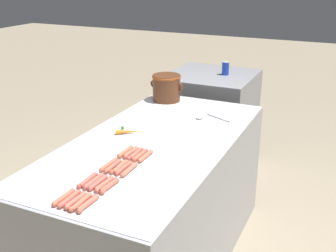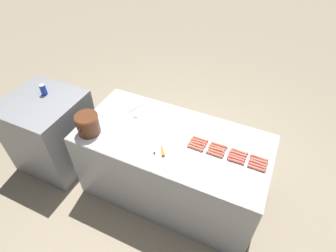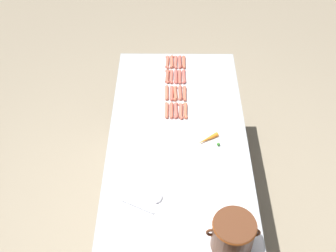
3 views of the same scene
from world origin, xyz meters
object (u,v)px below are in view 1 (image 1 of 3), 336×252
object	(u,v)px
hot_dog_11	(136,154)
bean_pot	(166,86)
hot_dog_2	(108,165)
hot_dog_16	(88,203)
hot_dog_6	(113,166)
hot_dog_10	(119,167)
hot_dog_3	(125,152)
hot_dog_19	(146,156)
hot_dog_17	(109,186)
back_cabinet	(210,122)
hot_dog_13	(104,184)
hot_dog_1	(88,180)
soda_can	(225,68)
serving_spoon	(206,118)
hot_dog_4	(69,199)
hot_dog_8	(76,200)
hot_dog_14	(124,168)
hot_dog_0	(64,197)
hot_dog_12	(81,202)
carrot	(128,131)
hot_dog_7	(131,152)
hot_dog_18	(129,170)
hot_dog_9	(98,183)
hot_dog_15	(140,155)
hot_dog_5	(93,181)

from	to	relation	value
hot_dog_11	bean_pot	xyz separation A→B (m)	(-0.29, 1.05, 0.11)
hot_dog_2	hot_dog_16	size ratio (longest dim) A/B	1.00
hot_dog_6	hot_dog_10	bearing A→B (deg)	8.53
hot_dog_3	hot_dog_19	world-z (taller)	same
hot_dog_3	hot_dog_17	distance (m)	0.41
back_cabinet	hot_dog_13	distance (m)	2.26
hot_dog_1	soda_can	bearing A→B (deg)	89.60
hot_dog_19	serving_spoon	world-z (taller)	hot_dog_19
back_cabinet	hot_dog_19	world-z (taller)	back_cabinet
hot_dog_4	hot_dog_8	bearing A→B (deg)	2.89
hot_dog_8	hot_dog_14	bearing A→B (deg)	85.30
hot_dog_0	hot_dog_4	size ratio (longest dim) A/B	1.00
hot_dog_12	carrot	bearing A→B (deg)	105.87
hot_dog_7	hot_dog_17	xyz separation A→B (m)	(0.10, -0.39, 0.00)
hot_dog_1	hot_dog_10	distance (m)	0.21
hot_dog_6	hot_dog_17	distance (m)	0.22
hot_dog_6	serving_spoon	distance (m)	0.98
hot_dog_18	soda_can	xyz separation A→B (m)	(-0.12, 2.04, 0.11)
hot_dog_11	hot_dog_13	xyz separation A→B (m)	(0.03, -0.38, 0.00)
hot_dog_18	hot_dog_9	bearing A→B (deg)	-110.10
hot_dog_15	hot_dog_18	distance (m)	0.20
hot_dog_8	hot_dog_2	bearing A→B (deg)	99.70
carrot	hot_dog_5	bearing A→B (deg)	-74.71
hot_dog_6	hot_dog_15	world-z (taller)	same
hot_dog_1	carrot	world-z (taller)	carrot
hot_dog_9	hot_dog_17	bearing A→B (deg)	-2.52
hot_dog_16	hot_dog_7	bearing A→B (deg)	99.97
hot_dog_3	hot_dog_7	distance (m)	0.03
hot_dog_10	hot_dog_12	world-z (taller)	same
hot_dog_14	hot_dog_18	size ratio (longest dim) A/B	1.00
hot_dog_4	hot_dog_14	distance (m)	0.39
hot_dog_14	hot_dog_15	distance (m)	0.19
hot_dog_7	hot_dog_11	world-z (taller)	same
hot_dog_0	hot_dog_9	size ratio (longest dim) A/B	1.00
hot_dog_1	hot_dog_8	xyz separation A→B (m)	(0.06, -0.19, 0.00)
hot_dog_12	soda_can	distance (m)	2.42
back_cabinet	carrot	size ratio (longest dim) A/B	6.01
hot_dog_8	carrot	xyz separation A→B (m)	(-0.21, 0.85, 0.00)
hot_dog_0	soda_can	world-z (taller)	soda_can
hot_dog_9	carrot	world-z (taller)	carrot
hot_dog_6	hot_dog_7	xyz separation A→B (m)	(-0.00, 0.20, 0.00)
hot_dog_14	hot_dog_11	bearing A→B (deg)	99.38
hot_dog_14	hot_dog_5	bearing A→B (deg)	-107.65
hot_dog_13	hot_dog_16	xyz separation A→B (m)	(0.03, -0.19, 0.00)
hot_dog_15	serving_spoon	distance (m)	0.78
hot_dog_13	hot_dog_18	distance (m)	0.19
hot_dog_10	bean_pot	world-z (taller)	bean_pot
hot_dog_6	carrot	xyz separation A→B (m)	(-0.18, 0.48, 0.00)
hot_dog_9	hot_dog_18	bearing A→B (deg)	69.90
hot_dog_10	carrot	world-z (taller)	carrot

